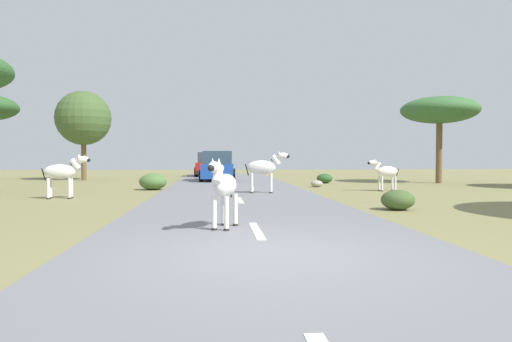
{
  "coord_description": "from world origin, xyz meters",
  "views": [
    {
      "loc": [
        -0.8,
        -6.46,
        1.44
      ],
      "look_at": [
        0.54,
        8.64,
        0.97
      ],
      "focal_mm": 31.66,
      "sensor_mm": 36.0,
      "label": 1
    }
  ],
  "objects_px": {
    "zebra_3": "(386,172)",
    "tree_1": "(83,118)",
    "zebra_0": "(224,186)",
    "bush_1": "(153,182)",
    "rock_1": "(317,184)",
    "car_0": "(218,167)",
    "bush_0": "(398,200)",
    "zebra_1": "(63,172)",
    "car_1": "(210,165)",
    "tree_4": "(440,111)",
    "zebra_2": "(264,168)",
    "bush_2": "(325,178)"
  },
  "relations": [
    {
      "from": "tree_4",
      "to": "bush_2",
      "type": "bearing_deg",
      "value": 176.02
    },
    {
      "from": "zebra_1",
      "to": "bush_2",
      "type": "distance_m",
      "value": 13.97
    },
    {
      "from": "bush_1",
      "to": "bush_2",
      "type": "height_order",
      "value": "bush_1"
    },
    {
      "from": "car_0",
      "to": "rock_1",
      "type": "height_order",
      "value": "car_0"
    },
    {
      "from": "zebra_1",
      "to": "rock_1",
      "type": "xyz_separation_m",
      "value": [
        10.13,
        5.23,
        -0.76
      ]
    },
    {
      "from": "zebra_3",
      "to": "bush_0",
      "type": "xyz_separation_m",
      "value": [
        -2.21,
        -6.65,
        -0.54
      ]
    },
    {
      "from": "car_1",
      "to": "zebra_1",
      "type": "bearing_deg",
      "value": 76.16
    },
    {
      "from": "zebra_1",
      "to": "zebra_3",
      "type": "bearing_deg",
      "value": 97.82
    },
    {
      "from": "bush_0",
      "to": "rock_1",
      "type": "height_order",
      "value": "bush_0"
    },
    {
      "from": "zebra_0",
      "to": "zebra_1",
      "type": "bearing_deg",
      "value": -35.35
    },
    {
      "from": "zebra_0",
      "to": "tree_1",
      "type": "xyz_separation_m",
      "value": [
        -8.34,
        20.05,
        2.97
      ]
    },
    {
      "from": "bush_1",
      "to": "bush_2",
      "type": "bearing_deg",
      "value": 26.11
    },
    {
      "from": "zebra_2",
      "to": "zebra_3",
      "type": "height_order",
      "value": "zebra_2"
    },
    {
      "from": "car_0",
      "to": "tree_1",
      "type": "bearing_deg",
      "value": 168.9
    },
    {
      "from": "zebra_2",
      "to": "car_1",
      "type": "distance_m",
      "value": 16.25
    },
    {
      "from": "zebra_2",
      "to": "rock_1",
      "type": "bearing_deg",
      "value": 150.85
    },
    {
      "from": "zebra_1",
      "to": "tree_1",
      "type": "relative_size",
      "value": 0.3
    },
    {
      "from": "zebra_0",
      "to": "car_1",
      "type": "bearing_deg",
      "value": -70.41
    },
    {
      "from": "car_0",
      "to": "tree_4",
      "type": "height_order",
      "value": "tree_4"
    },
    {
      "from": "zebra_0",
      "to": "zebra_1",
      "type": "distance_m",
      "value": 9.16
    },
    {
      "from": "zebra_3",
      "to": "rock_1",
      "type": "height_order",
      "value": "zebra_3"
    },
    {
      "from": "car_1",
      "to": "tree_1",
      "type": "xyz_separation_m",
      "value": [
        -7.71,
        -4.62,
        2.99
      ]
    },
    {
      "from": "tree_1",
      "to": "bush_1",
      "type": "distance_m",
      "value": 10.83
    },
    {
      "from": "zebra_0",
      "to": "car_0",
      "type": "relative_size",
      "value": 0.32
    },
    {
      "from": "zebra_0",
      "to": "rock_1",
      "type": "height_order",
      "value": "zebra_0"
    },
    {
      "from": "zebra_3",
      "to": "tree_1",
      "type": "relative_size",
      "value": 0.26
    },
    {
      "from": "zebra_3",
      "to": "zebra_1",
      "type": "bearing_deg",
      "value": 92.74
    },
    {
      "from": "zebra_1",
      "to": "tree_4",
      "type": "distance_m",
      "value": 19.48
    },
    {
      "from": "zebra_3",
      "to": "car_0",
      "type": "bearing_deg",
      "value": 32.2
    },
    {
      "from": "zebra_1",
      "to": "car_1",
      "type": "xyz_separation_m",
      "value": [
        4.82,
        17.31,
        -0.07
      ]
    },
    {
      "from": "zebra_2",
      "to": "car_1",
      "type": "bearing_deg",
      "value": -164.24
    },
    {
      "from": "car_1",
      "to": "rock_1",
      "type": "height_order",
      "value": "car_1"
    },
    {
      "from": "zebra_2",
      "to": "bush_1",
      "type": "relative_size",
      "value": 1.44
    },
    {
      "from": "tree_4",
      "to": "zebra_2",
      "type": "bearing_deg",
      "value": -147.71
    },
    {
      "from": "zebra_0",
      "to": "bush_2",
      "type": "bearing_deg",
      "value": -92.26
    },
    {
      "from": "bush_1",
      "to": "rock_1",
      "type": "bearing_deg",
      "value": 9.36
    },
    {
      "from": "car_1",
      "to": "bush_1",
      "type": "xyz_separation_m",
      "value": [
        -2.29,
        -13.33,
        -0.49
      ]
    },
    {
      "from": "zebra_1",
      "to": "rock_1",
      "type": "relative_size",
      "value": 2.85
    },
    {
      "from": "zebra_3",
      "to": "tree_1",
      "type": "height_order",
      "value": "tree_1"
    },
    {
      "from": "tree_1",
      "to": "bush_0",
      "type": "distance_m",
      "value": 21.72
    },
    {
      "from": "car_0",
      "to": "bush_0",
      "type": "relative_size",
      "value": 4.81
    },
    {
      "from": "zebra_3",
      "to": "zebra_2",
      "type": "bearing_deg",
      "value": 94.39
    },
    {
      "from": "zebra_0",
      "to": "car_0",
      "type": "xyz_separation_m",
      "value": [
        -0.04,
        18.04,
        -0.02
      ]
    },
    {
      "from": "zebra_0",
      "to": "zebra_2",
      "type": "height_order",
      "value": "zebra_2"
    },
    {
      "from": "car_0",
      "to": "zebra_2",
      "type": "bearing_deg",
      "value": -77.11
    },
    {
      "from": "zebra_0",
      "to": "zebra_2",
      "type": "bearing_deg",
      "value": -83.04
    },
    {
      "from": "tree_1",
      "to": "zebra_0",
      "type": "bearing_deg",
      "value": -67.42
    },
    {
      "from": "car_1",
      "to": "tree_1",
      "type": "bearing_deg",
      "value": 32.66
    },
    {
      "from": "zebra_0",
      "to": "bush_2",
      "type": "relative_size",
      "value": 1.61
    },
    {
      "from": "zebra_1",
      "to": "rock_1",
      "type": "height_order",
      "value": "zebra_1"
    }
  ]
}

